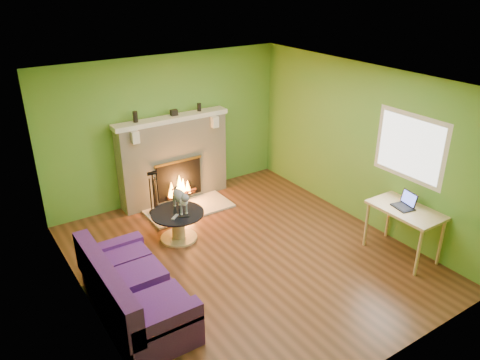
# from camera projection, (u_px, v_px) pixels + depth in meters

# --- Properties ---
(floor) EXTENTS (5.00, 5.00, 0.00)m
(floor) POSITION_uv_depth(u_px,v_px,m) (246.00, 257.00, 6.94)
(floor) COLOR #522B17
(floor) RESTS_ON ground
(ceiling) EXTENTS (5.00, 5.00, 0.00)m
(ceiling) POSITION_uv_depth(u_px,v_px,m) (247.00, 82.00, 5.86)
(ceiling) COLOR white
(ceiling) RESTS_ON wall_back
(wall_back) EXTENTS (5.00, 0.00, 5.00)m
(wall_back) POSITION_uv_depth(u_px,v_px,m) (167.00, 129.00, 8.29)
(wall_back) COLOR #579932
(wall_back) RESTS_ON floor
(wall_front) EXTENTS (5.00, 0.00, 5.00)m
(wall_front) POSITION_uv_depth(u_px,v_px,m) (393.00, 265.00, 4.50)
(wall_front) COLOR #579932
(wall_front) RESTS_ON floor
(wall_left) EXTENTS (0.00, 5.00, 5.00)m
(wall_left) POSITION_uv_depth(u_px,v_px,m) (82.00, 222.00, 5.26)
(wall_left) COLOR #579932
(wall_left) RESTS_ON floor
(wall_right) EXTENTS (0.00, 5.00, 5.00)m
(wall_right) POSITION_uv_depth(u_px,v_px,m) (362.00, 145.00, 7.53)
(wall_right) COLOR #579932
(wall_right) RESTS_ON floor
(window_frame) EXTENTS (0.00, 1.20, 1.20)m
(window_frame) POSITION_uv_depth(u_px,v_px,m) (410.00, 147.00, 6.74)
(window_frame) COLOR silver
(window_frame) RESTS_ON wall_right
(window_pane) EXTENTS (0.00, 1.06, 1.06)m
(window_pane) POSITION_uv_depth(u_px,v_px,m) (410.00, 147.00, 6.73)
(window_pane) COLOR white
(window_pane) RESTS_ON wall_right
(fireplace) EXTENTS (2.10, 0.46, 1.58)m
(fireplace) POSITION_uv_depth(u_px,v_px,m) (174.00, 160.00, 8.37)
(fireplace) COLOR beige
(fireplace) RESTS_ON floor
(hearth) EXTENTS (1.50, 0.75, 0.03)m
(hearth) POSITION_uv_depth(u_px,v_px,m) (189.00, 208.00, 8.29)
(hearth) COLOR beige
(hearth) RESTS_ON floor
(mantel) EXTENTS (2.10, 0.28, 0.08)m
(mantel) POSITION_uv_depth(u_px,v_px,m) (172.00, 119.00, 8.04)
(mantel) COLOR silver
(mantel) RESTS_ON fireplace
(sofa) EXTENTS (0.87, 1.86, 0.83)m
(sofa) POSITION_uv_depth(u_px,v_px,m) (132.00, 293.00, 5.66)
(sofa) COLOR #4D1B68
(sofa) RESTS_ON floor
(coffee_table) EXTENTS (0.82, 0.82, 0.47)m
(coffee_table) POSITION_uv_depth(u_px,v_px,m) (178.00, 224.00, 7.29)
(coffee_table) COLOR tan
(coffee_table) RESTS_ON floor
(desk) EXTENTS (0.60, 1.04, 0.77)m
(desk) POSITION_uv_depth(u_px,v_px,m) (406.00, 214.00, 6.72)
(desk) COLOR tan
(desk) RESTS_ON floor
(cat) EXTENTS (0.30, 0.65, 0.39)m
(cat) POSITION_uv_depth(u_px,v_px,m) (180.00, 199.00, 7.21)
(cat) COLOR slate
(cat) RESTS_ON coffee_table
(remote_silver) EXTENTS (0.16, 0.14, 0.02)m
(remote_silver) POSITION_uv_depth(u_px,v_px,m) (175.00, 217.00, 7.06)
(remote_silver) COLOR gray
(remote_silver) RESTS_ON coffee_table
(remote_black) EXTENTS (0.16, 0.11, 0.02)m
(remote_black) POSITION_uv_depth(u_px,v_px,m) (184.00, 216.00, 7.08)
(remote_black) COLOR black
(remote_black) RESTS_ON coffee_table
(laptop) EXTENTS (0.31, 0.34, 0.22)m
(laptop) POSITION_uv_depth(u_px,v_px,m) (404.00, 201.00, 6.66)
(laptop) COLOR black
(laptop) RESTS_ON desk
(fire_tools) EXTENTS (0.21, 0.21, 0.78)m
(fire_tools) POSITION_uv_depth(u_px,v_px,m) (154.00, 192.00, 7.95)
(fire_tools) COLOR black
(fire_tools) RESTS_ON hearth
(mantel_vase_left) EXTENTS (0.08, 0.08, 0.18)m
(mantel_vase_left) POSITION_uv_depth(u_px,v_px,m) (135.00, 117.00, 7.69)
(mantel_vase_left) COLOR black
(mantel_vase_left) RESTS_ON mantel
(mantel_vase_right) EXTENTS (0.07, 0.07, 0.14)m
(mantel_vase_right) POSITION_uv_depth(u_px,v_px,m) (199.00, 107.00, 8.30)
(mantel_vase_right) COLOR black
(mantel_vase_right) RESTS_ON mantel
(mantel_box) EXTENTS (0.12, 0.08, 0.10)m
(mantel_box) POSITION_uv_depth(u_px,v_px,m) (174.00, 113.00, 8.06)
(mantel_box) COLOR black
(mantel_box) RESTS_ON mantel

